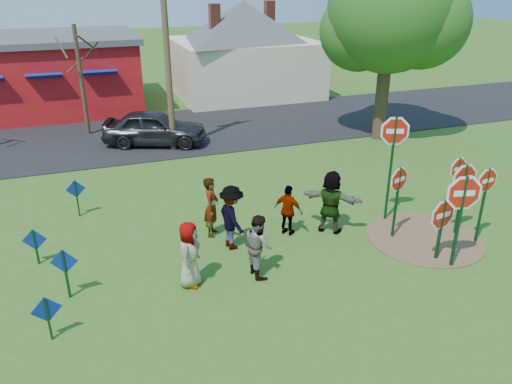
% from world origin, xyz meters
% --- Properties ---
extents(ground, '(120.00, 120.00, 0.00)m').
position_xyz_m(ground, '(0.00, 0.00, 0.00)').
color(ground, '#335C1A').
rests_on(ground, ground).
extents(road, '(120.00, 7.50, 0.04)m').
position_xyz_m(road, '(0.00, 11.50, 0.02)').
color(road, black).
rests_on(road, ground).
extents(dirt_patch, '(3.20, 3.20, 0.03)m').
position_xyz_m(dirt_patch, '(4.50, -1.00, 0.01)').
color(dirt_patch, brown).
rests_on(dirt_patch, ground).
extents(red_building, '(9.40, 7.69, 3.90)m').
position_xyz_m(red_building, '(-5.50, 17.99, 1.97)').
color(red_building, maroon).
rests_on(red_building, ground).
extents(cream_house, '(9.40, 9.40, 6.50)m').
position_xyz_m(cream_house, '(5.50, 18.00, 2.92)').
color(cream_house, beige).
rests_on(cream_house, ground).
extents(stop_sign_a, '(1.15, 0.33, 2.63)m').
position_xyz_m(stop_sign_a, '(4.22, -2.43, 1.81)').
color(stop_sign_a, '#0F3A1B').
rests_on(stop_sign_a, ground).
extents(stop_sign_b, '(1.08, 0.37, 3.33)m').
position_xyz_m(stop_sign_b, '(4.11, 0.40, 2.44)').
color(stop_sign_b, '#0F3A1B').
rests_on(stop_sign_b, ground).
extents(stop_sign_c, '(0.92, 0.10, 2.32)m').
position_xyz_m(stop_sign_c, '(5.67, -1.66, 1.62)').
color(stop_sign_c, '#0F3A1B').
rests_on(stop_sign_c, ground).
extents(stop_sign_d, '(0.91, 0.19, 1.97)m').
position_xyz_m(stop_sign_d, '(6.22, 0.02, 1.38)').
color(stop_sign_d, '#0F3A1B').
rests_on(stop_sign_d, ground).
extents(stop_sign_e, '(1.09, 0.20, 1.84)m').
position_xyz_m(stop_sign_e, '(4.08, -2.01, 1.18)').
color(stop_sign_e, '#0F3A1B').
rests_on(stop_sign_e, ground).
extents(stop_sign_f, '(1.10, 0.08, 2.26)m').
position_xyz_m(stop_sign_f, '(5.48, -1.06, 1.57)').
color(stop_sign_f, '#0F3A1B').
rests_on(stop_sign_f, ground).
extents(stop_sign_g, '(0.90, 0.30, 2.23)m').
position_xyz_m(stop_sign_g, '(3.68, -0.62, 1.55)').
color(stop_sign_g, '#0F3A1B').
rests_on(stop_sign_g, ground).
extents(blue_diamond_a, '(0.60, 0.09, 1.03)m').
position_xyz_m(blue_diamond_a, '(-5.31, -1.95, 0.62)').
color(blue_diamond_a, '#0F3A1B').
rests_on(blue_diamond_a, ground).
extents(blue_diamond_b, '(0.60, 0.15, 1.26)m').
position_xyz_m(blue_diamond_b, '(-4.94, -0.56, 0.78)').
color(blue_diamond_b, '#0F3A1B').
rests_on(blue_diamond_b, ground).
extents(blue_diamond_c, '(0.60, 0.11, 1.00)m').
position_xyz_m(blue_diamond_c, '(-5.66, 1.23, 0.60)').
color(blue_diamond_c, '#0F3A1B').
rests_on(blue_diamond_c, ground).
extents(blue_diamond_d, '(0.57, 0.06, 1.19)m').
position_xyz_m(blue_diamond_d, '(-4.59, 3.76, 0.74)').
color(blue_diamond_d, '#0F3A1B').
rests_on(blue_diamond_d, ground).
extents(person_a, '(0.85, 0.95, 1.64)m').
position_xyz_m(person_a, '(-2.19, -0.98, 0.82)').
color(person_a, '#475090').
rests_on(person_a, ground).
extents(person_b, '(0.65, 0.75, 1.74)m').
position_xyz_m(person_b, '(-1.05, 1.25, 0.87)').
color(person_b, '#226767').
rests_on(person_b, ground).
extents(person_c, '(0.65, 0.82, 1.60)m').
position_xyz_m(person_c, '(-0.51, -1.09, 0.80)').
color(person_c, '#9A5541').
rests_on(person_c, ground).
extents(person_d, '(0.83, 1.24, 1.79)m').
position_xyz_m(person_d, '(-0.73, 0.36, 0.89)').
color(person_d, '#35343A').
rests_on(person_d, ground).
extents(person_e, '(0.84, 0.90, 1.49)m').
position_xyz_m(person_e, '(0.97, 0.54, 0.74)').
color(person_e, '#412853').
rests_on(person_e, ground).
extents(person_f, '(1.65, 1.53, 1.85)m').
position_xyz_m(person_f, '(2.18, 0.31, 0.92)').
color(person_f, '#1D4A2B').
rests_on(person_f, ground).
extents(suv, '(4.66, 3.16, 1.47)m').
position_xyz_m(suv, '(-1.25, 9.84, 0.78)').
color(suv, '#313137').
rests_on(suv, road).
extents(utility_pole, '(1.92, 0.55, 7.96)m').
position_xyz_m(utility_pole, '(-0.64, 9.02, 4.19)').
color(utility_pole, '#4C3823').
rests_on(utility_pole, ground).
extents(leafy_tree, '(5.69, 5.19, 8.08)m').
position_xyz_m(leafy_tree, '(8.47, 7.48, 5.20)').
color(leafy_tree, '#382819').
rests_on(leafy_tree, ground).
extents(bare_tree_east, '(1.80, 1.80, 4.86)m').
position_xyz_m(bare_tree_east, '(-3.91, 12.42, 3.15)').
color(bare_tree_east, '#382819').
rests_on(bare_tree_east, ground).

